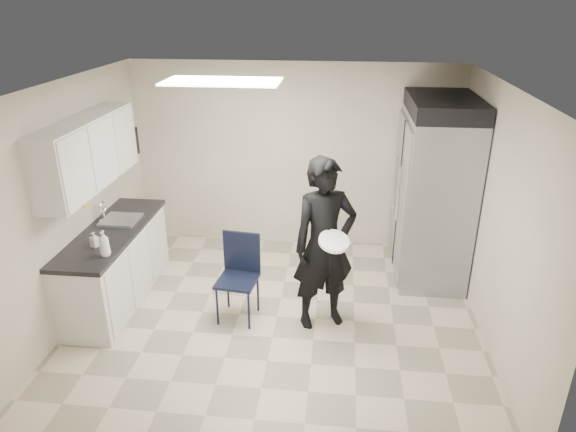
# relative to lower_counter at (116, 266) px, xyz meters

# --- Properties ---
(floor) EXTENTS (4.50, 4.50, 0.00)m
(floor) POSITION_rel_lower_counter_xyz_m (1.95, -0.20, -0.43)
(floor) COLOR #BBAB93
(floor) RESTS_ON ground
(ceiling) EXTENTS (4.50, 4.50, 0.00)m
(ceiling) POSITION_rel_lower_counter_xyz_m (1.95, -0.20, 2.17)
(ceiling) COLOR silver
(ceiling) RESTS_ON back_wall
(back_wall) EXTENTS (4.50, 0.00, 4.50)m
(back_wall) POSITION_rel_lower_counter_xyz_m (1.95, 1.80, 0.87)
(back_wall) COLOR beige
(back_wall) RESTS_ON floor
(left_wall) EXTENTS (0.00, 4.00, 4.00)m
(left_wall) POSITION_rel_lower_counter_xyz_m (-0.30, -0.20, 0.87)
(left_wall) COLOR beige
(left_wall) RESTS_ON floor
(right_wall) EXTENTS (0.00, 4.00, 4.00)m
(right_wall) POSITION_rel_lower_counter_xyz_m (4.20, -0.20, 0.87)
(right_wall) COLOR beige
(right_wall) RESTS_ON floor
(ceiling_panel) EXTENTS (1.20, 0.60, 0.02)m
(ceiling_panel) POSITION_rel_lower_counter_xyz_m (1.35, 0.20, 2.14)
(ceiling_panel) COLOR white
(ceiling_panel) RESTS_ON ceiling
(lower_counter) EXTENTS (0.60, 1.90, 0.86)m
(lower_counter) POSITION_rel_lower_counter_xyz_m (0.00, 0.00, 0.00)
(lower_counter) COLOR silver
(lower_counter) RESTS_ON floor
(countertop) EXTENTS (0.64, 1.95, 0.05)m
(countertop) POSITION_rel_lower_counter_xyz_m (0.00, 0.00, 0.46)
(countertop) COLOR black
(countertop) RESTS_ON lower_counter
(sink) EXTENTS (0.42, 0.40, 0.14)m
(sink) POSITION_rel_lower_counter_xyz_m (0.02, 0.25, 0.44)
(sink) COLOR gray
(sink) RESTS_ON countertop
(faucet) EXTENTS (0.02, 0.02, 0.24)m
(faucet) POSITION_rel_lower_counter_xyz_m (-0.18, 0.25, 0.59)
(faucet) COLOR silver
(faucet) RESTS_ON countertop
(upper_cabinets) EXTENTS (0.35, 1.80, 0.75)m
(upper_cabinets) POSITION_rel_lower_counter_xyz_m (-0.13, 0.00, 1.40)
(upper_cabinets) COLOR silver
(upper_cabinets) RESTS_ON left_wall
(towel_dispenser) EXTENTS (0.22, 0.30, 0.35)m
(towel_dispenser) POSITION_rel_lower_counter_xyz_m (-0.19, 1.15, 1.19)
(towel_dispenser) COLOR black
(towel_dispenser) RESTS_ON left_wall
(notice_sticker_left) EXTENTS (0.00, 0.12, 0.07)m
(notice_sticker_left) POSITION_rel_lower_counter_xyz_m (-0.29, -0.10, 0.79)
(notice_sticker_left) COLOR yellow
(notice_sticker_left) RESTS_ON left_wall
(notice_sticker_right) EXTENTS (0.00, 0.12, 0.07)m
(notice_sticker_right) POSITION_rel_lower_counter_xyz_m (-0.29, 0.10, 0.75)
(notice_sticker_right) COLOR yellow
(notice_sticker_right) RESTS_ON left_wall
(commercial_fridge) EXTENTS (0.80, 1.35, 2.10)m
(commercial_fridge) POSITION_rel_lower_counter_xyz_m (3.78, 1.07, 0.62)
(commercial_fridge) COLOR gray
(commercial_fridge) RESTS_ON floor
(fridge_compressor) EXTENTS (0.80, 1.35, 0.20)m
(fridge_compressor) POSITION_rel_lower_counter_xyz_m (3.78, 1.07, 1.77)
(fridge_compressor) COLOR black
(fridge_compressor) RESTS_ON commercial_fridge
(folding_chair) EXTENTS (0.47, 0.47, 0.96)m
(folding_chair) POSITION_rel_lower_counter_xyz_m (1.52, -0.26, 0.05)
(folding_chair) COLOR black
(folding_chair) RESTS_ON floor
(man_tuxedo) EXTENTS (0.83, 0.71, 1.92)m
(man_tuxedo) POSITION_rel_lower_counter_xyz_m (2.47, -0.23, 0.53)
(man_tuxedo) COLOR black
(man_tuxedo) RESTS_ON floor
(bucket_lid) EXTENTS (0.41, 0.41, 0.04)m
(bucket_lid) POSITION_rel_lower_counter_xyz_m (2.57, -0.46, 0.69)
(bucket_lid) COLOR white
(bucket_lid) RESTS_ON man_tuxedo
(soap_bottle_a) EXTENTS (0.11, 0.11, 0.28)m
(soap_bottle_a) POSITION_rel_lower_counter_xyz_m (0.22, -0.61, 0.62)
(soap_bottle_a) COLOR white
(soap_bottle_a) RESTS_ON countertop
(soap_bottle_b) EXTENTS (0.10, 0.10, 0.17)m
(soap_bottle_b) POSITION_rel_lower_counter_xyz_m (0.02, -0.42, 0.56)
(soap_bottle_b) COLOR #B3B1BE
(soap_bottle_b) RESTS_ON countertop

